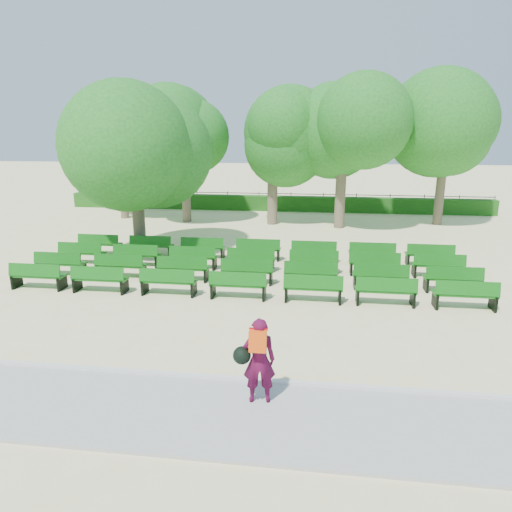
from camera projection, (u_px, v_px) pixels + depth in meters
The scene contains 9 objects.
ground at pixel (234, 280), 14.90m from camera, with size 120.00×120.00×0.00m, color beige.
paving at pixel (157, 411), 7.81m from camera, with size 30.00×2.20×0.06m, color #A7A8A3.
curb at pixel (177, 375), 8.91m from camera, with size 30.00×0.12×0.10m, color silver.
hedge at pixel (274, 203), 28.19m from camera, with size 26.00×0.70×0.90m, color #1E5816.
fence at pixel (275, 209), 28.69m from camera, with size 26.00×0.10×1.02m, color black, non-canonical shape.
tree_line at pixel (267, 223), 24.48m from camera, with size 21.80×6.80×7.04m, color #227321, non-canonical shape.
bench_array at pixel (249, 274), 15.25m from camera, with size 1.68×0.63×1.04m.
tree_among at pixel (134, 143), 17.12m from camera, with size 4.57×4.57×6.35m.
person at pixel (258, 359), 7.84m from camera, with size 0.76×0.48×1.56m.
Camera 1 is at (2.58, -13.97, 4.62)m, focal length 32.00 mm.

